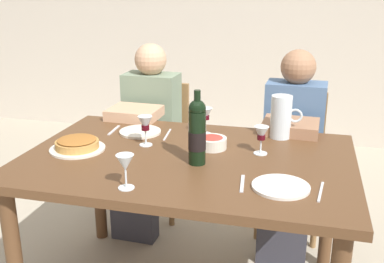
% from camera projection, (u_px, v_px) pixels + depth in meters
% --- Properties ---
extents(dining_table, '(1.50, 1.00, 0.76)m').
position_uv_depth(dining_table, '(188.00, 175.00, 2.13)').
color(dining_table, brown).
rests_on(dining_table, ground).
extents(wine_bottle, '(0.08, 0.08, 0.33)m').
position_uv_depth(wine_bottle, '(197.00, 132.00, 1.98)').
color(wine_bottle, black).
rests_on(wine_bottle, dining_table).
extents(water_pitcher, '(0.16, 0.11, 0.22)m').
position_uv_depth(water_pitcher, '(281.00, 119.00, 2.33)').
color(water_pitcher, silver).
rests_on(water_pitcher, dining_table).
extents(baked_tart, '(0.26, 0.26, 0.06)m').
position_uv_depth(baked_tart, '(77.00, 144.00, 2.17)').
color(baked_tart, silver).
rests_on(baked_tart, dining_table).
extents(salad_bowl, '(0.14, 0.14, 0.06)m').
position_uv_depth(salad_bowl, '(212.00, 142.00, 2.19)').
color(salad_bowl, silver).
rests_on(salad_bowl, dining_table).
extents(wine_glass_left_diner, '(0.07, 0.07, 0.13)m').
position_uv_depth(wine_glass_left_diner, '(261.00, 135.00, 2.11)').
color(wine_glass_left_diner, silver).
rests_on(wine_glass_left_diner, dining_table).
extents(wine_glass_right_diner, '(0.07, 0.07, 0.14)m').
position_uv_depth(wine_glass_right_diner, '(205.00, 115.00, 2.37)').
color(wine_glass_right_diner, silver).
rests_on(wine_glass_right_diner, dining_table).
extents(wine_glass_centre, '(0.07, 0.07, 0.14)m').
position_uv_depth(wine_glass_centre, '(125.00, 164.00, 1.75)').
color(wine_glass_centre, silver).
rests_on(wine_glass_centre, dining_table).
extents(wine_glass_spare, '(0.07, 0.07, 0.15)m').
position_uv_depth(wine_glass_spare, '(145.00, 125.00, 2.21)').
color(wine_glass_spare, silver).
rests_on(wine_glass_spare, dining_table).
extents(dinner_plate_left_setting, '(0.23, 0.23, 0.01)m').
position_uv_depth(dinner_plate_left_setting, '(281.00, 187.00, 1.78)').
color(dinner_plate_left_setting, white).
rests_on(dinner_plate_left_setting, dining_table).
extents(dinner_plate_right_setting, '(0.22, 0.22, 0.01)m').
position_uv_depth(dinner_plate_right_setting, '(140.00, 132.00, 2.43)').
color(dinner_plate_right_setting, silver).
rests_on(dinner_plate_right_setting, dining_table).
extents(fork_left_setting, '(0.03, 0.16, 0.00)m').
position_uv_depth(fork_left_setting, '(242.00, 183.00, 1.81)').
color(fork_left_setting, silver).
rests_on(fork_left_setting, dining_table).
extents(knife_left_setting, '(0.03, 0.18, 0.00)m').
position_uv_depth(knife_left_setting, '(321.00, 192.00, 1.74)').
color(knife_left_setting, silver).
rests_on(knife_left_setting, dining_table).
extents(knife_right_setting, '(0.03, 0.18, 0.00)m').
position_uv_depth(knife_right_setting, '(167.00, 135.00, 2.39)').
color(knife_right_setting, silver).
rests_on(knife_right_setting, dining_table).
extents(spoon_right_setting, '(0.02, 0.16, 0.00)m').
position_uv_depth(spoon_right_setting, '(114.00, 130.00, 2.46)').
color(spoon_right_setting, silver).
rests_on(spoon_right_setting, dining_table).
extents(chair_left, '(0.41, 0.41, 0.87)m').
position_uv_depth(chair_left, '(159.00, 139.00, 3.14)').
color(chair_left, olive).
rests_on(chair_left, ground).
extents(diner_left, '(0.35, 0.51, 1.16)m').
position_uv_depth(diner_left, '(146.00, 133.00, 2.89)').
color(diner_left, gray).
rests_on(diner_left, ground).
extents(chair_right, '(0.42, 0.42, 0.87)m').
position_uv_depth(chair_right, '(293.00, 153.00, 2.89)').
color(chair_right, olive).
rests_on(chair_right, ground).
extents(diner_right, '(0.35, 0.51, 1.16)m').
position_uv_depth(diner_right, '(291.00, 147.00, 2.63)').
color(diner_right, '#4C6B93').
rests_on(diner_right, ground).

